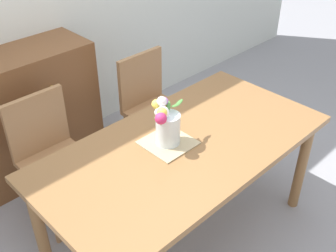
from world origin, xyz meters
name	(u,v)px	position (x,y,z in m)	size (l,w,h in m)	color
ground_plane	(182,234)	(0.00, 0.00, 0.00)	(12.00, 12.00, 0.00)	#939399
dining_table	(184,156)	(0.00, 0.00, 0.68)	(1.75, 0.90, 0.77)	olive
chair_left	(50,151)	(-0.45, 0.79, 0.52)	(0.42, 0.42, 0.90)	#9E7047
chair_right	(151,102)	(0.45, 0.79, 0.52)	(0.42, 0.42, 0.90)	#9E7047
dresser	(5,124)	(-0.50, 1.33, 0.50)	(1.40, 0.47, 1.00)	brown
placemat	(168,143)	(-0.06, 0.07, 0.77)	(0.27, 0.27, 0.01)	tan
flower_vase	(166,124)	(-0.07, 0.07, 0.91)	(0.26, 0.19, 0.28)	silver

